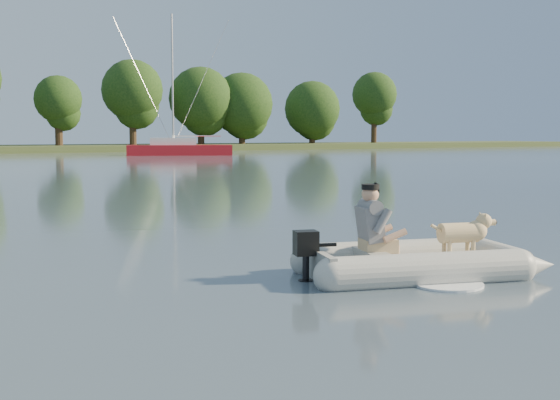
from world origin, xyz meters
TOP-DOWN VIEW (x-y plane):
  - water at (0.00, 0.00)m, footprint 160.00×160.00m
  - treeline at (8.54, 61.06)m, footprint 93.44×7.35m
  - dinghy at (0.42, -0.11)m, footprint 4.97×4.33m
  - man at (-0.14, 0.11)m, footprint 0.75×0.69m
  - dog at (0.96, -0.23)m, footprint 0.84×0.51m
  - outboard_motor at (-0.94, 0.31)m, footprint 0.41×0.34m
  - sailboat at (16.75, 45.12)m, footprint 8.43×5.43m

SIDE VIEW (x-z plane):
  - water at x=0.00m, z-range 0.00..0.00m
  - outboard_motor at x=-0.94m, z-range -0.07..0.60m
  - dog at x=0.96m, z-range 0.18..0.71m
  - sailboat at x=16.75m, z-range -5.09..6.07m
  - dinghy at x=0.42m, z-range -0.10..1.10m
  - man at x=-0.14m, z-range 0.20..1.12m
  - treeline at x=8.54m, z-range 0.73..10.00m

